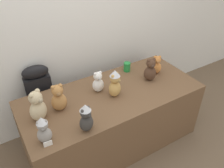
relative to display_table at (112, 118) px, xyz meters
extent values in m
plane|color=brown|center=(0.00, -0.25, -0.35)|extent=(10.00, 10.00, 0.00)
cube|color=white|center=(0.00, 0.67, 0.95)|extent=(7.00, 0.08, 2.60)
cube|color=brown|center=(0.00, 0.00, 0.00)|extent=(1.90, 0.83, 0.70)
cube|color=black|center=(-0.61, 0.55, 0.05)|extent=(0.29, 0.15, 0.81)
ellipsoid|color=black|center=(-0.61, 0.55, 0.52)|extent=(0.29, 0.15, 0.15)
ellipsoid|color=#D17F3D|center=(0.65, 0.08, 0.42)|extent=(0.15, 0.14, 0.14)
sphere|color=#D17F3D|center=(0.65, 0.08, 0.53)|extent=(0.09, 0.09, 0.09)
sphere|color=#D17F3D|center=(0.63, 0.09, 0.56)|extent=(0.03, 0.03, 0.03)
sphere|color=#D17F3D|center=(0.67, 0.07, 0.56)|extent=(0.03, 0.03, 0.03)
sphere|color=#A06536|center=(0.64, 0.04, 0.52)|extent=(0.04, 0.04, 0.04)
ellipsoid|color=tan|center=(0.01, -0.04, 0.44)|extent=(0.17, 0.16, 0.17)
sphere|color=tan|center=(0.01, -0.04, 0.56)|extent=(0.10, 0.10, 0.10)
sphere|color=tan|center=(-0.02, -0.05, 0.60)|extent=(0.04, 0.04, 0.04)
sphere|color=tan|center=(0.04, -0.03, 0.60)|extent=(0.04, 0.04, 0.04)
sphere|color=olive|center=(0.02, -0.08, 0.55)|extent=(0.04, 0.04, 0.04)
cone|color=silver|center=(0.01, -0.04, 0.62)|extent=(0.11, 0.11, 0.07)
ellipsoid|color=#383533|center=(-0.45, -0.33, 0.43)|extent=(0.15, 0.14, 0.15)
sphere|color=#383533|center=(-0.45, -0.33, 0.54)|extent=(0.09, 0.09, 0.09)
sphere|color=#383533|center=(-0.48, -0.34, 0.58)|extent=(0.03, 0.03, 0.03)
sphere|color=#383533|center=(-0.42, -0.32, 0.58)|extent=(0.03, 0.03, 0.03)
sphere|color=#32302E|center=(-0.44, -0.36, 0.53)|extent=(0.04, 0.04, 0.04)
cone|color=silver|center=(-0.45, -0.33, 0.60)|extent=(0.10, 0.10, 0.06)
ellipsoid|color=#4C3323|center=(0.49, 0.00, 0.44)|extent=(0.16, 0.15, 0.17)
sphere|color=#4C3323|center=(0.49, 0.00, 0.56)|extent=(0.10, 0.10, 0.10)
sphere|color=#4C3323|center=(0.46, 0.01, 0.60)|extent=(0.04, 0.04, 0.04)
sphere|color=#4C3323|center=(0.52, -0.01, 0.60)|extent=(0.04, 0.04, 0.04)
sphere|color=#412E23|center=(0.48, -0.04, 0.55)|extent=(0.04, 0.04, 0.04)
ellipsoid|color=#B27A42|center=(-0.55, 0.04, 0.44)|extent=(0.16, 0.14, 0.18)
sphere|color=#B27A42|center=(-0.55, 0.04, 0.57)|extent=(0.11, 0.11, 0.11)
sphere|color=#B27A42|center=(-0.58, 0.05, 0.61)|extent=(0.04, 0.04, 0.04)
sphere|color=#B27A42|center=(-0.52, 0.04, 0.61)|extent=(0.04, 0.04, 0.04)
sphere|color=olive|center=(-0.55, 0.00, 0.56)|extent=(0.04, 0.04, 0.04)
ellipsoid|color=gray|center=(-0.79, -0.27, 0.42)|extent=(0.14, 0.12, 0.14)
sphere|color=gray|center=(-0.79, -0.27, 0.53)|extent=(0.09, 0.09, 0.09)
sphere|color=gray|center=(-0.82, -0.26, 0.56)|extent=(0.03, 0.03, 0.03)
sphere|color=gray|center=(-0.77, -0.27, 0.56)|extent=(0.03, 0.03, 0.03)
sphere|color=slate|center=(-0.80, -0.30, 0.52)|extent=(0.04, 0.04, 0.04)
cone|color=silver|center=(-0.79, -0.27, 0.58)|extent=(0.09, 0.09, 0.06)
ellipsoid|color=white|center=(-0.10, 0.11, 0.43)|extent=(0.12, 0.10, 0.15)
sphere|color=white|center=(-0.10, 0.11, 0.54)|extent=(0.09, 0.09, 0.09)
sphere|color=white|center=(-0.13, 0.11, 0.57)|extent=(0.03, 0.03, 0.03)
sphere|color=white|center=(-0.07, 0.11, 0.57)|extent=(0.03, 0.03, 0.03)
sphere|color=#B4B3AF|center=(-0.10, 0.07, 0.53)|extent=(0.04, 0.04, 0.04)
ellipsoid|color=#CCB78E|center=(-0.75, 0.01, 0.45)|extent=(0.21, 0.20, 0.20)
sphere|color=#CCB78E|center=(-0.75, 0.01, 0.59)|extent=(0.12, 0.12, 0.12)
sphere|color=#CCB78E|center=(-0.78, -0.01, 0.64)|extent=(0.04, 0.04, 0.04)
sphere|color=#CCB78E|center=(-0.72, 0.03, 0.64)|extent=(0.04, 0.04, 0.04)
sphere|color=#9D8E71|center=(-0.73, -0.03, 0.58)|extent=(0.05, 0.05, 0.05)
cylinder|color=#238C3D|center=(0.39, 0.29, 0.41)|extent=(0.08, 0.08, 0.11)
cube|color=white|center=(-0.45, -0.33, 0.38)|extent=(0.07, 0.02, 0.05)
cube|color=white|center=(-0.79, -0.33, 0.38)|extent=(0.07, 0.01, 0.05)
camera|label=1|loc=(-1.00, -1.65, 1.81)|focal=37.31mm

